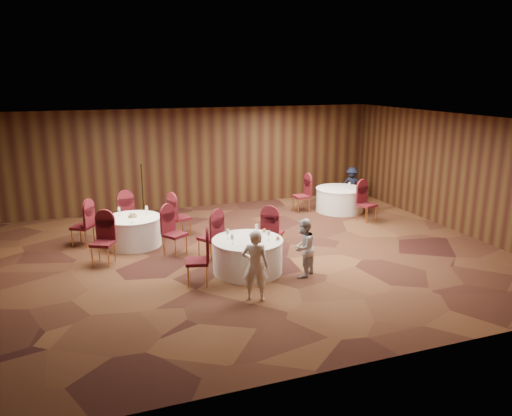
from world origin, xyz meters
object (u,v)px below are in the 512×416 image
object	(u,v)px
table_left	(134,231)
mic_stand	(143,203)
man_c	(352,185)
table_main	(248,255)
woman_a	(255,266)
woman_b	(303,248)
table_right	(340,199)

from	to	relation	value
table_left	mic_stand	distance (m)	2.54
man_c	table_main	bearing A→B (deg)	-101.33
woman_a	man_c	xyz separation A→B (m)	(5.72, 6.18, -0.11)
woman_b	man_c	distance (m)	6.95
table_main	mic_stand	size ratio (longest dim) A/B	0.94
table_left	woman_b	bearing A→B (deg)	-46.14
mic_stand	table_left	bearing A→B (deg)	-103.10
woman_b	woman_a	bearing A→B (deg)	-10.01
table_left	woman_b	world-z (taller)	woman_b
table_right	man_c	xyz separation A→B (m)	(0.97, 0.94, 0.22)
table_main	man_c	world-z (taller)	man_c
table_main	woman_b	world-z (taller)	woman_b
table_left	table_right	world-z (taller)	same
table_main	table_right	world-z (taller)	same
table_main	table_right	xyz separation A→B (m)	(4.42, 3.84, 0.00)
table_main	woman_b	distance (m)	1.24
mic_stand	woman_a	distance (m)	6.65
woman_a	woman_b	world-z (taller)	woman_a
table_left	table_right	xyz separation A→B (m)	(6.55, 1.18, -0.00)
table_right	mic_stand	bearing A→B (deg)	167.82
table_left	man_c	xyz separation A→B (m)	(7.53, 2.12, 0.22)
table_main	table_right	distance (m)	5.85
table_main	mic_stand	world-z (taller)	mic_stand
table_right	table_left	bearing A→B (deg)	-169.78
woman_b	man_c	bearing A→B (deg)	-168.34
woman_a	woman_b	size ratio (longest dim) A/B	1.10
table_left	man_c	world-z (taller)	man_c
mic_stand	woman_b	size ratio (longest dim) A/B	1.29
woman_a	table_right	bearing A→B (deg)	-104.91
table_main	woman_a	world-z (taller)	woman_a
table_main	woman_b	xyz separation A→B (m)	(1.03, -0.64, 0.26)
woman_b	mic_stand	bearing A→B (deg)	-105.26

